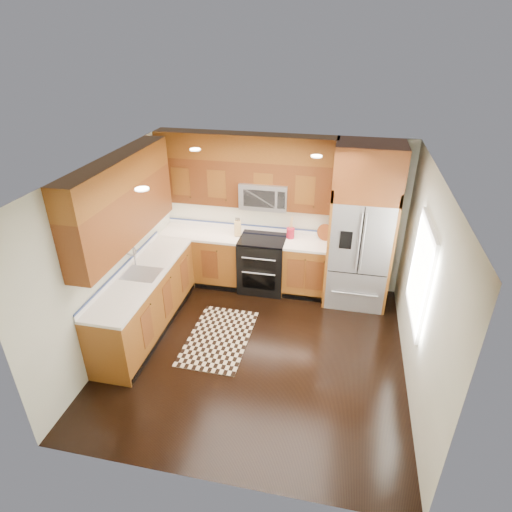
% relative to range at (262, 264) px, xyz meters
% --- Properties ---
extents(ground, '(4.00, 4.00, 0.00)m').
position_rel_range_xyz_m(ground, '(0.25, -1.67, -0.47)').
color(ground, black).
rests_on(ground, ground).
extents(wall_back, '(4.00, 0.02, 2.60)m').
position_rel_range_xyz_m(wall_back, '(0.25, 0.33, 0.83)').
color(wall_back, beige).
rests_on(wall_back, ground).
extents(wall_left, '(0.02, 4.00, 2.60)m').
position_rel_range_xyz_m(wall_left, '(-1.75, -1.67, 0.83)').
color(wall_left, beige).
rests_on(wall_left, ground).
extents(wall_right, '(0.02, 4.00, 2.60)m').
position_rel_range_xyz_m(wall_right, '(2.25, -1.67, 0.83)').
color(wall_right, beige).
rests_on(wall_right, ground).
extents(window, '(0.04, 1.10, 1.30)m').
position_rel_range_xyz_m(window, '(2.23, -1.47, 0.93)').
color(window, white).
rests_on(window, ground).
extents(base_cabinets, '(2.85, 3.00, 0.90)m').
position_rel_range_xyz_m(base_cabinets, '(-0.98, -0.77, -0.02)').
color(base_cabinets, brown).
rests_on(base_cabinets, ground).
extents(countertop, '(2.86, 3.01, 0.04)m').
position_rel_range_xyz_m(countertop, '(-0.84, -0.65, 0.45)').
color(countertop, white).
rests_on(countertop, base_cabinets).
extents(upper_cabinets, '(2.85, 3.00, 1.15)m').
position_rel_range_xyz_m(upper_cabinets, '(-0.90, -0.58, 1.56)').
color(upper_cabinets, brown).
rests_on(upper_cabinets, ground).
extents(range, '(0.76, 0.67, 0.95)m').
position_rel_range_xyz_m(range, '(0.00, 0.00, 0.00)').
color(range, black).
rests_on(range, ground).
extents(microwave, '(0.76, 0.40, 0.42)m').
position_rel_range_xyz_m(microwave, '(-0.00, 0.13, 1.19)').
color(microwave, '#B2B2B7').
rests_on(microwave, ground).
extents(refrigerator, '(0.98, 0.75, 2.60)m').
position_rel_range_xyz_m(refrigerator, '(1.55, -0.04, 0.83)').
color(refrigerator, '#B2B2B7').
rests_on(refrigerator, ground).
extents(sink_faucet, '(0.54, 0.44, 0.37)m').
position_rel_range_xyz_m(sink_faucet, '(-1.48, -1.44, 0.52)').
color(sink_faucet, '#B2B2B7').
rests_on(sink_faucet, countertop).
extents(rug, '(0.89, 1.45, 0.01)m').
position_rel_range_xyz_m(rug, '(-0.35, -1.49, -0.46)').
color(rug, black).
rests_on(rug, ground).
extents(knife_block, '(0.14, 0.17, 0.30)m').
position_rel_range_xyz_m(knife_block, '(-0.44, 0.08, 0.59)').
color(knife_block, tan).
rests_on(knife_block, countertop).
extents(utensil_crock, '(0.14, 0.14, 0.37)m').
position_rel_range_xyz_m(utensil_crock, '(0.44, 0.13, 0.60)').
color(utensil_crock, maroon).
rests_on(utensil_crock, countertop).
extents(cutting_board, '(0.36, 0.36, 0.02)m').
position_rel_range_xyz_m(cutting_board, '(1.00, 0.17, 0.48)').
color(cutting_board, brown).
rests_on(cutting_board, countertop).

